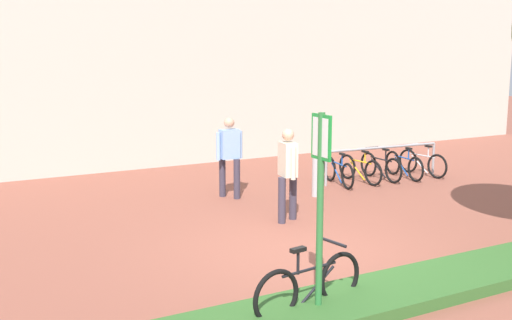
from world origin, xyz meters
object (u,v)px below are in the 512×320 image
(bollard_steel, at_px, (316,176))
(person_shirt_white, at_px, (229,152))
(parking_sign_post, at_px, (320,186))
(person_shirt_blue, at_px, (288,169))
(bike_at_sign, at_px, (309,285))
(bike_rack_cluster, at_px, (382,166))

(bollard_steel, height_order, person_shirt_white, person_shirt_white)
(parking_sign_post, relative_size, person_shirt_blue, 1.42)
(bike_at_sign, bearing_deg, person_shirt_white, 72.61)
(parking_sign_post, bearing_deg, person_shirt_blue, 63.31)
(person_shirt_blue, bearing_deg, person_shirt_white, 92.75)
(bike_at_sign, height_order, person_shirt_white, person_shirt_white)
(parking_sign_post, xyz_separation_m, bike_at_sign, (-0.03, 0.15, -1.24))
(bollard_steel, bearing_deg, bike_at_sign, -124.94)
(parking_sign_post, distance_m, person_shirt_blue, 4.24)
(person_shirt_white, bearing_deg, bike_rack_cluster, -2.15)
(bike_rack_cluster, distance_m, person_shirt_white, 4.09)
(parking_sign_post, bearing_deg, bollard_steel, 56.07)
(person_shirt_blue, bearing_deg, parking_sign_post, -116.69)
(parking_sign_post, relative_size, person_shirt_white, 1.42)
(bike_rack_cluster, bearing_deg, bike_at_sign, -136.10)
(bike_rack_cluster, distance_m, bollard_steel, 2.45)
(person_shirt_white, bearing_deg, bollard_steel, -25.56)
(bike_at_sign, relative_size, bollard_steel, 1.86)
(bike_rack_cluster, bearing_deg, bollard_steel, -164.71)
(parking_sign_post, distance_m, bike_rack_cluster, 8.29)
(parking_sign_post, relative_size, bollard_steel, 2.71)
(bollard_steel, distance_m, person_shirt_blue, 2.15)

